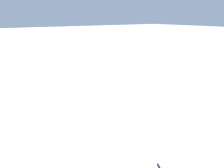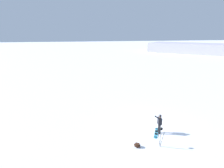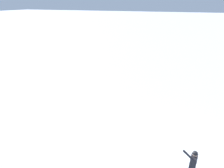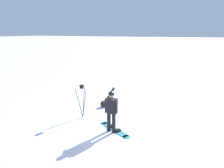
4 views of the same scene
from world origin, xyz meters
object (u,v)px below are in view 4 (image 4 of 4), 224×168
(gear_bag_large, at_px, (105,104))
(camera_tripod, at_px, (82,94))
(snowboard, at_px, (114,129))
(snowboarder, at_px, (111,108))

(gear_bag_large, distance_m, camera_tripod, 1.84)
(gear_bag_large, bearing_deg, snowboard, -55.11)
(snowboard, relative_size, gear_bag_large, 2.66)
(snowboarder, bearing_deg, gear_bag_large, 121.90)
(snowboard, bearing_deg, gear_bag_large, 124.89)
(snowboard, distance_m, camera_tripod, 2.11)
(gear_bag_large, xyz_separation_m, camera_tripod, (-0.28, -1.59, 0.89))
(snowboarder, bearing_deg, snowboard, 78.20)
(snowboarder, bearing_deg, camera_tripod, 157.05)
(snowboarder, distance_m, snowboard, 0.96)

